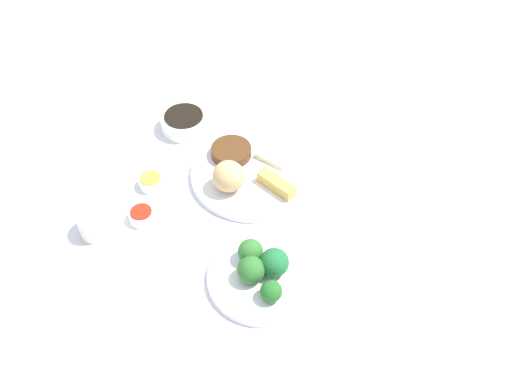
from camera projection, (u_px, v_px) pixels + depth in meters
The scene contains 18 objects.
tabletop at pixel (255, 183), 1.33m from camera, with size 2.20×2.20×0.02m, color white.
main_plate at pixel (253, 174), 1.32m from camera, with size 0.27×0.27×0.02m, color white.
rice_scoop at pixel (229, 176), 1.26m from camera, with size 0.07×0.07×0.07m, color tan.
spring_roll at pixel (276, 184), 1.27m from camera, with size 0.09×0.03×0.03m, color gold.
crab_rangoon_wonton at pixel (276, 154), 1.35m from camera, with size 0.07×0.07×0.01m, color beige.
stir_fry_heap at pixel (231, 151), 1.34m from camera, with size 0.09×0.09×0.02m, color #4F2F16.
broccoli_plate at pixel (262, 278), 1.13m from camera, with size 0.21×0.21×0.01m, color white.
broccoli_floret_0 at pixel (271, 291), 1.08m from camera, with size 0.04×0.04×0.04m, color #236424.
broccoli_floret_1 at pixel (274, 262), 1.12m from camera, with size 0.06×0.06×0.06m, color #1F6935.
broccoli_floret_2 at pixel (251, 270), 1.11m from camera, with size 0.05×0.05×0.05m, color #2D6B2A.
broccoli_floret_3 at pixel (251, 251), 1.14m from camera, with size 0.05×0.05×0.05m, color #30702D.
soy_sauce_bowl at pixel (184, 122), 1.42m from camera, with size 0.11×0.11×0.04m, color white.
soy_sauce_bowl_liquid at pixel (184, 116), 1.41m from camera, with size 0.09×0.09×0.00m, color black.
sauce_ramekin_hot_mustard at pixel (151, 182), 1.30m from camera, with size 0.05×0.05×0.02m, color white.
sauce_ramekin_hot_mustard_liquid at pixel (150, 178), 1.29m from camera, with size 0.04×0.04×0.00m, color yellow.
sauce_ramekin_sweet_and_sour at pixel (142, 216), 1.23m from camera, with size 0.05×0.05×0.02m, color white.
sauce_ramekin_sweet_and_sour_liquid at pixel (141, 212), 1.22m from camera, with size 0.04×0.04×0.00m, color red.
teacup at pixel (95, 224), 1.20m from camera, with size 0.07×0.07×0.05m, color silver.
Camera 1 is at (0.79, 0.48, 0.97)m, focal length 42.19 mm.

